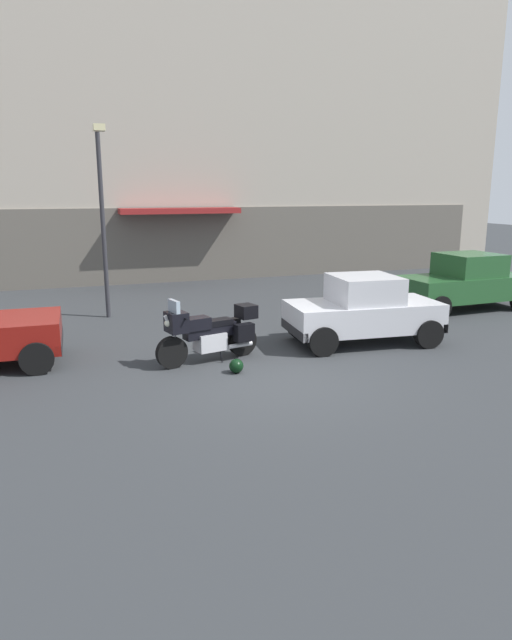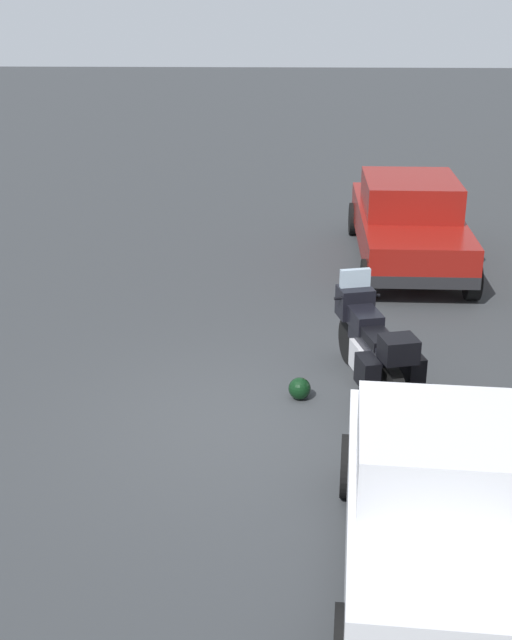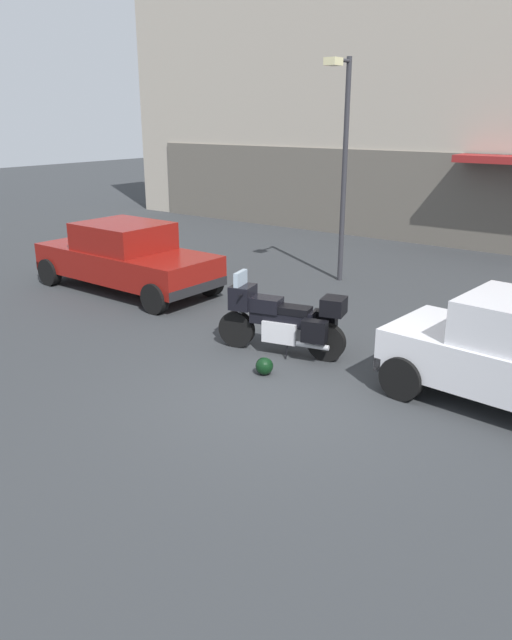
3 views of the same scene
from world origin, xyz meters
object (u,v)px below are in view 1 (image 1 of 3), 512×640
object	(u,v)px
motorcycle	(210,332)
bollard_curbside	(336,292)
car_compact_side	(363,310)
streetlamp_curbside	(102,204)
helmet	(236,366)
car_hatchback_near	(465,282)

from	to	relation	value
motorcycle	bollard_curbside	bearing A→B (deg)	-154.00
car_compact_side	bollard_curbside	bearing A→B (deg)	76.48
motorcycle	streetlamp_curbside	world-z (taller)	streetlamp_curbside
car_compact_side	bollard_curbside	size ratio (longest dim) A/B	4.20
helmet	bollard_curbside	size ratio (longest dim) A/B	0.33
car_hatchback_near	bollard_curbside	world-z (taller)	car_hatchback_near
helmet	streetlamp_curbside	distance (m)	6.65
helmet	car_compact_side	bearing A→B (deg)	18.20
motorcycle	car_hatchback_near	bearing A→B (deg)	-176.55
motorcycle	car_compact_side	distance (m)	3.66
motorcycle	car_compact_side	xyz separation A→B (m)	(3.65, 0.21, 0.15)
car_compact_side	bollard_curbside	xyz separation A→B (m)	(1.28, 3.85, -0.32)
motorcycle	helmet	world-z (taller)	motorcycle
helmet	bollard_curbside	distance (m)	6.81
helmet	streetlamp_curbside	bearing A→B (deg)	108.68
motorcycle	helmet	size ratio (longest dim) A/B	7.97
helmet	bollard_curbside	xyz separation A→B (m)	(4.66, 4.96, 0.31)
car_compact_side	streetlamp_curbside	distance (m)	7.34
car_compact_side	bollard_curbside	distance (m)	4.07
motorcycle	car_compact_side	size ratio (longest dim) A/B	0.62
car_compact_side	streetlamp_curbside	bearing A→B (deg)	144.24
helmet	streetlamp_curbside	xyz separation A→B (m)	(-1.91, 5.66, 2.93)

